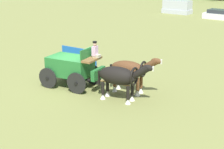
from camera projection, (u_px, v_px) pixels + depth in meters
ground_plane at (71, 86)px, 20.69m from camera, size 220.00×220.00×0.00m
show_wagon at (72, 67)px, 20.26m from camera, size 5.51×2.69×2.82m
draft_horse_near at (130, 70)px, 19.24m from camera, size 3.01×1.41×2.21m
draft_horse_off at (120, 77)px, 18.16m from camera, size 3.11×1.51×2.18m
parked_vehicle_a at (177, 7)px, 50.08m from camera, size 4.28×2.38×1.89m
parked_vehicle_b at (219, 15)px, 45.28m from camera, size 4.05×2.35×1.23m
sponsor_banner at (79, 55)px, 25.38m from camera, size 3.17×0.58×1.10m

